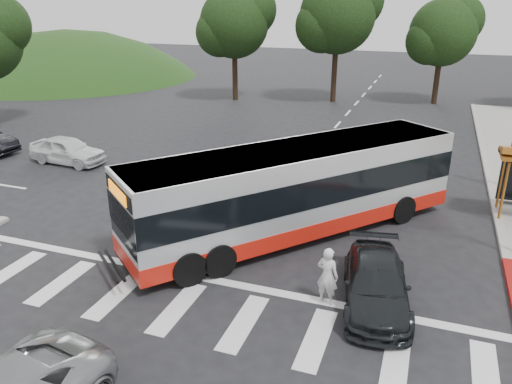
% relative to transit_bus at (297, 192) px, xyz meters
% --- Properties ---
extents(ground, '(140.00, 140.00, 0.00)m').
position_rel_transit_bus_xyz_m(ground, '(-1.84, -0.77, -1.64)').
color(ground, black).
rests_on(ground, ground).
extents(curb_east, '(0.30, 40.00, 0.15)m').
position_rel_transit_bus_xyz_m(curb_east, '(7.16, 7.23, -1.57)').
color(curb_east, '#9E9991').
rests_on(curb_east, ground).
extents(hillside_nw, '(44.00, 44.00, 10.00)m').
position_rel_transit_bus_xyz_m(hillside_nw, '(-33.84, 29.23, -1.64)').
color(hillside_nw, '#1F3B13').
rests_on(hillside_nw, ground).
extents(crosswalk_ladder, '(18.00, 2.60, 0.01)m').
position_rel_transit_bus_xyz_m(crosswalk_ladder, '(-1.84, -5.77, -1.64)').
color(crosswalk_ladder, silver).
rests_on(crosswalk_ladder, ground).
extents(tree_north_a, '(6.60, 6.15, 10.17)m').
position_rel_transit_bus_xyz_m(tree_north_a, '(-3.76, 25.30, 5.28)').
color(tree_north_a, black).
rests_on(tree_north_a, ground).
extents(tree_north_b, '(5.72, 5.33, 8.43)m').
position_rel_transit_bus_xyz_m(tree_north_b, '(4.23, 27.29, 4.02)').
color(tree_north_b, black).
rests_on(tree_north_b, ground).
extents(tree_north_c, '(6.16, 5.74, 9.30)m').
position_rel_transit_bus_xyz_m(tree_north_c, '(-11.76, 23.29, 4.65)').
color(tree_north_c, black).
rests_on(tree_north_c, ground).
extents(transit_bus, '(10.24, 11.53, 3.28)m').
position_rel_transit_bus_xyz_m(transit_bus, '(0.00, 0.00, 0.00)').
color(transit_bus, silver).
rests_on(transit_bus, ground).
extents(pedestrian, '(0.71, 0.54, 1.75)m').
position_rel_transit_bus_xyz_m(pedestrian, '(2.03, -4.07, -0.77)').
color(pedestrian, silver).
rests_on(pedestrian, ground).
extents(dark_sedan, '(2.53, 4.63, 1.27)m').
position_rel_transit_bus_xyz_m(dark_sedan, '(3.34, -3.64, -1.01)').
color(dark_sedan, black).
rests_on(dark_sedan, ground).
extents(west_car_white, '(4.27, 1.95, 1.42)m').
position_rel_transit_bus_xyz_m(west_car_white, '(-13.52, 4.02, -0.93)').
color(west_car_white, silver).
rests_on(west_car_white, ground).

